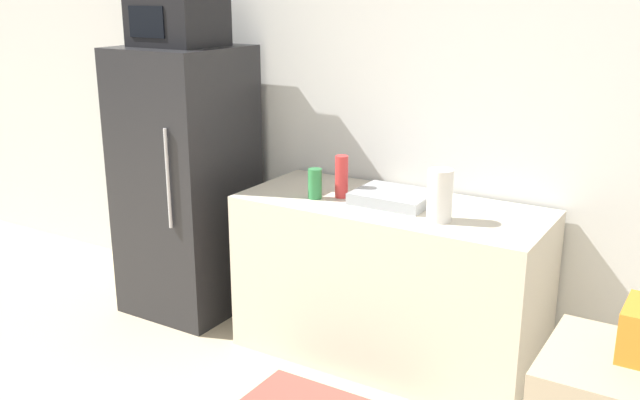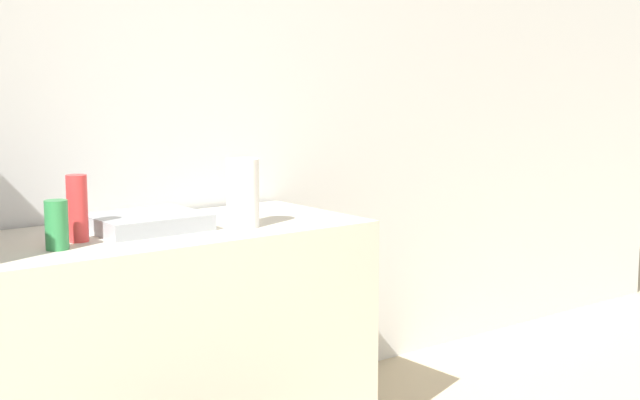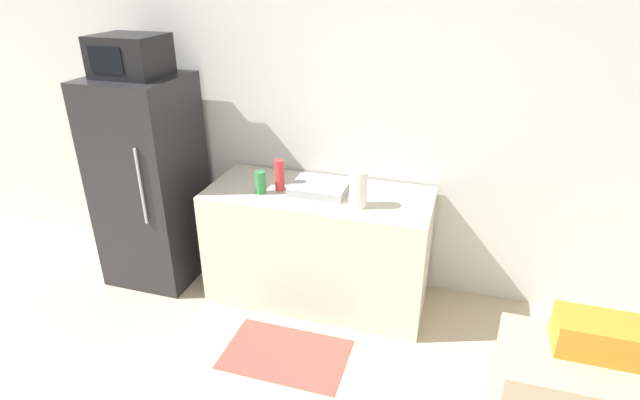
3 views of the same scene
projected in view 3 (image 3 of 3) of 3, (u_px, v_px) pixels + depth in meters
The scene contains 10 objects.
wall_back at pixel (305, 119), 3.81m from camera, with size 8.00×0.06×2.60m, color silver.
refrigerator at pixel (150, 181), 3.93m from camera, with size 0.67×0.70×1.64m.
microwave at pixel (130, 56), 3.51m from camera, with size 0.47×0.41×0.29m.
counter at pixel (319, 246), 3.76m from camera, with size 1.62×0.69×0.89m, color beige.
sink_basin at pixel (320, 188), 3.58m from camera, with size 0.40×0.32×0.06m, color #9EA3A8.
bottle_tall at pixel (279, 175), 3.57m from camera, with size 0.07×0.07×0.23m, color red.
bottle_short at pixel (260, 182), 3.53m from camera, with size 0.08×0.08×0.16m, color #2D7F42.
basket at pixel (600, 336), 1.75m from camera, with size 0.30×0.17×0.13m, color orange.
paper_towel_roll at pixel (358, 189), 3.32m from camera, with size 0.12×0.12×0.25m, color white.
kitchen_rug at pixel (286, 354), 3.34m from camera, with size 0.82×0.52×0.01m, color #99473D.
Camera 3 is at (1.19, -0.27, 2.36)m, focal length 28.00 mm.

